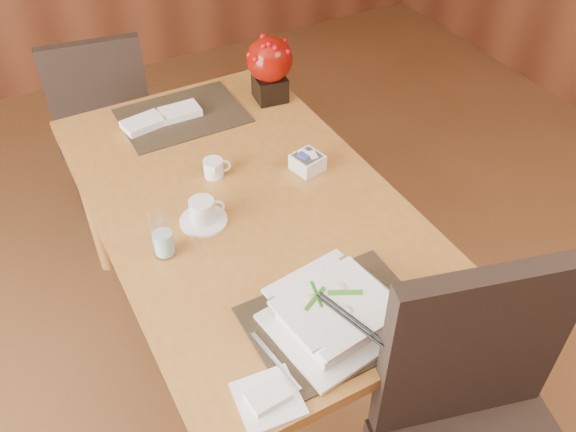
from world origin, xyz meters
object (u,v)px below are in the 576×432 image
water_glass (162,235)px  creamer_jug (213,168)px  sugar_caddy (307,162)px  far_chair (103,114)px  dining_table (247,222)px  coffee_cup (203,213)px  soup_setting (331,315)px  berry_decor (270,65)px  bread_plate (268,399)px

water_glass → creamer_jug: size_ratio=1.73×
sugar_caddy → far_chair: (-0.45, 1.05, -0.26)m
dining_table → far_chair: far_chair is taller
coffee_cup → soup_setting: bearing=-76.5°
coffee_cup → berry_decor: 0.74m
soup_setting → creamer_jug: 0.73m
soup_setting → creamer_jug: soup_setting is taller
far_chair → creamer_jug: bearing=108.9°
dining_table → bread_plate: (-0.26, -0.67, 0.10)m
soup_setting → coffee_cup: soup_setting is taller
far_chair → soup_setting: bearing=105.0°
dining_table → soup_setting: bearing=-93.0°
water_glass → creamer_jug: water_glass is taller
soup_setting → water_glass: bearing=113.6°
creamer_jug → sugar_caddy: creamer_jug is taller
sugar_caddy → bread_plate: (-0.51, -0.71, -0.02)m
water_glass → sugar_caddy: bearing=14.9°
creamer_jug → bread_plate: size_ratio=0.58×
creamer_jug → berry_decor: 0.53m
creamer_jug → sugar_caddy: (0.29, -0.12, -0.00)m
bread_plate → dining_table: bearing=68.7°
sugar_caddy → soup_setting: bearing=-114.9°
bread_plate → coffee_cup: bearing=80.6°
berry_decor → bread_plate: size_ratio=1.77×
soup_setting → sugar_caddy: soup_setting is taller
berry_decor → creamer_jug: bearing=-138.6°
berry_decor → far_chair: (-0.55, 0.59, -0.38)m
water_glass → berry_decor: (0.65, 0.61, 0.07)m
dining_table → sugar_caddy: size_ratio=16.28×
dining_table → creamer_jug: 0.21m
dining_table → far_chair: 1.12m
soup_setting → water_glass: water_glass is taller
creamer_jug → sugar_caddy: bearing=-6.6°
dining_table → soup_setting: (-0.03, -0.57, 0.15)m
sugar_caddy → bread_plate: sugar_caddy is taller
coffee_cup → water_glass: (-0.15, -0.07, 0.04)m
water_glass → berry_decor: berry_decor is taller
dining_table → bread_plate: bread_plate is taller
dining_table → creamer_jug: creamer_jug is taller
soup_setting → coffee_cup: size_ratio=2.17×
dining_table → coffee_cup: coffee_cup is taller
water_glass → far_chair: bearing=84.9°
sugar_caddy → far_chair: bearing=113.2°
creamer_jug → far_chair: bearing=115.2°
coffee_cup → far_chair: (-0.04, 1.13, -0.27)m
creamer_jug → bread_plate: 0.86m
berry_decor → far_chair: size_ratio=0.28×
berry_decor → coffee_cup: bearing=-133.4°
creamer_jug → soup_setting: bearing=-73.8°
berry_decor → bread_plate: 1.33m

